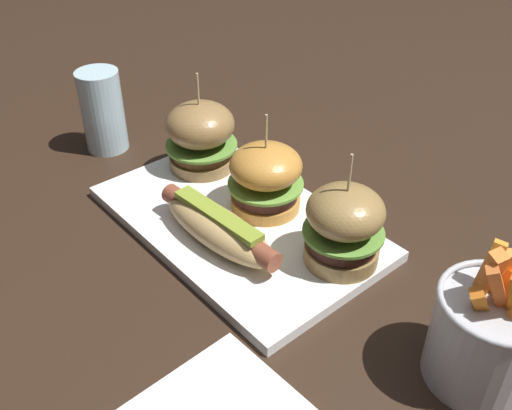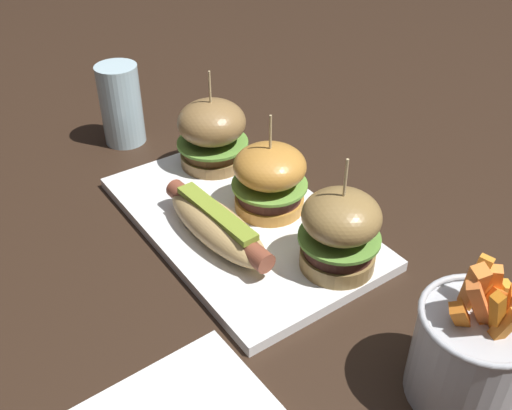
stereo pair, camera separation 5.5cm
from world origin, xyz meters
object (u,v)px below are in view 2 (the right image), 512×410
object	(u,v)px
hot_dog	(217,225)
fries_bucket	(472,351)
slider_left	(212,133)
slider_right	(340,231)
platter_main	(240,221)
slider_center	(270,178)
water_glass	(121,105)

from	to	relation	value
hot_dog	fries_bucket	size ratio (longest dim) A/B	1.26
slider_left	slider_right	xyz separation A→B (m)	(0.27, -0.00, -0.00)
platter_main	slider_center	bearing A→B (deg)	83.05
slider_center	slider_left	bearing A→B (deg)	-179.24
fries_bucket	water_glass	distance (m)	0.62
hot_dog	slider_center	distance (m)	0.10
slider_left	slider_center	bearing A→B (deg)	0.76
slider_left	slider_right	distance (m)	0.27
hot_dog	slider_center	size ratio (longest dim) A/B	1.43
hot_dog	water_glass	size ratio (longest dim) A/B	1.52
slider_left	fries_bucket	world-z (taller)	slider_left
fries_bucket	slider_center	bearing A→B (deg)	177.39
slider_right	water_glass	bearing A→B (deg)	-171.20
platter_main	slider_right	size ratio (longest dim) A/B	2.61
slider_left	slider_center	distance (m)	0.14
slider_center	slider_right	size ratio (longest dim) A/B	0.94
hot_dog	slider_left	size ratio (longest dim) A/B	1.34
slider_right	fries_bucket	bearing A→B (deg)	-3.63
slider_right	fries_bucket	xyz separation A→B (m)	(0.19, -0.01, -0.01)
platter_main	slider_center	distance (m)	0.07
slider_left	platter_main	bearing A→B (deg)	-17.59
hot_dog	slider_right	xyz separation A→B (m)	(0.12, 0.09, 0.03)
slider_center	slider_right	world-z (taller)	slider_right
fries_bucket	water_glass	bearing A→B (deg)	-174.95
slider_left	water_glass	size ratio (longest dim) A/B	1.13
slider_left	hot_dog	bearing A→B (deg)	-30.05
platter_main	water_glass	world-z (taller)	water_glass
hot_dog	slider_left	world-z (taller)	slider_left
slider_left	fries_bucket	size ratio (longest dim) A/B	0.93
water_glass	fries_bucket	bearing A→B (deg)	5.05
slider_center	slider_right	distance (m)	0.14
slider_center	fries_bucket	world-z (taller)	fries_bucket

